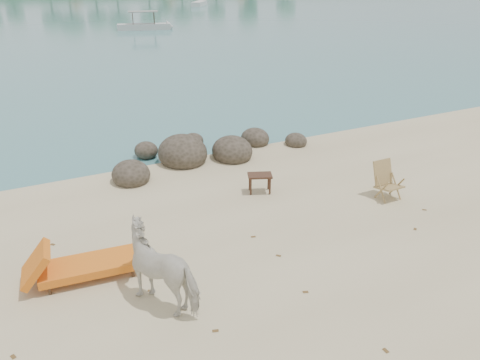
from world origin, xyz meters
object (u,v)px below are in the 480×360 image
object	(u,v)px
side_table	(260,185)
deck_chair	(390,183)
cow	(165,267)
lounge_chair	(89,262)
boulders	(200,153)

from	to	relation	value
side_table	deck_chair	distance (m)	3.14
cow	side_table	size ratio (longest dim) A/B	2.71
lounge_chair	deck_chair	world-z (taller)	deck_chair
cow	deck_chair	distance (m)	6.15
deck_chair	cow	bearing A→B (deg)	-168.89
cow	lounge_chair	size ratio (longest dim) A/B	0.73
cow	deck_chair	xyz separation A→B (m)	(6.02, 1.23, -0.22)
lounge_chair	boulders	bearing A→B (deg)	54.10
boulders	deck_chair	world-z (taller)	deck_chair
cow	side_table	bearing A→B (deg)	-171.44
side_table	deck_chair	size ratio (longest dim) A/B	0.65
side_table	deck_chair	bearing A→B (deg)	-10.86
side_table	lounge_chair	xyz separation A→B (m)	(-4.44, -1.69, 0.09)
boulders	deck_chair	xyz separation A→B (m)	(3.11, -4.47, 0.25)
boulders	cow	bearing A→B (deg)	-117.01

